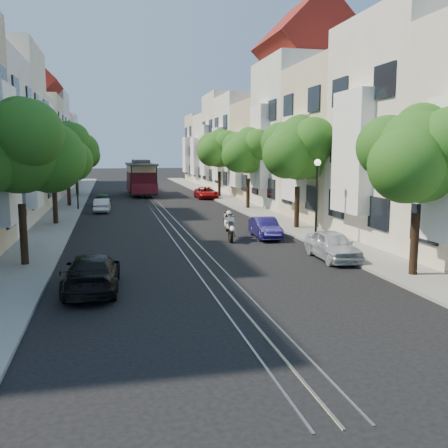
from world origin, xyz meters
TOP-DOWN VIEW (x-y plane):
  - ground at (0.00, 28.00)m, footprint 200.00×200.00m
  - sidewalk_east at (7.25, 28.00)m, footprint 2.50×80.00m
  - sidewalk_west at (-7.25, 28.00)m, footprint 2.50×80.00m
  - rail_left at (-0.55, 28.00)m, footprint 0.06×80.00m
  - rail_slot at (0.00, 28.00)m, footprint 0.06×80.00m
  - rail_right at (0.55, 28.00)m, footprint 0.06×80.00m
  - lane_line at (0.00, 28.00)m, footprint 0.08×80.00m
  - townhouses_east at (11.87, 27.91)m, footprint 7.75×72.00m
  - townhouses_west at (-11.87, 27.91)m, footprint 7.75×72.00m
  - tree_e_a at (7.26, -3.02)m, footprint 4.72×3.87m
  - tree_e_b at (7.26, 8.98)m, footprint 4.93×4.08m
  - tree_e_c at (7.26, 19.98)m, footprint 4.84×3.99m
  - tree_e_d at (7.26, 30.98)m, footprint 5.01×4.16m
  - tree_w_a at (-7.14, 1.98)m, footprint 4.93×4.08m
  - tree_w_b at (-7.14, 13.98)m, footprint 4.72×3.87m
  - tree_w_c at (-7.14, 24.98)m, footprint 5.13×4.28m
  - tree_w_d at (-7.14, 35.98)m, footprint 4.84×3.99m
  - lamp_east at (6.30, 4.00)m, footprint 0.32×0.32m
  - lamp_west at (-6.30, 22.00)m, footprint 0.32×0.32m
  - sportbike_rider at (2.31, 6.08)m, footprint 0.65×2.20m
  - cable_car at (-0.50, 35.36)m, footprint 3.01×9.09m
  - parked_car_e_near at (5.60, 0.53)m, footprint 1.58×3.73m
  - parked_car_e_mid at (4.40, 6.40)m, footprint 1.35×3.42m
  - parked_car_e_far at (5.60, 29.92)m, footprint 1.93×4.18m
  - parked_car_w_near at (-4.40, -2.29)m, footprint 1.95×4.40m
  - parked_car_w_mid at (-4.40, 20.42)m, footprint 1.30×3.30m
  - parked_car_w_far at (-4.40, 25.42)m, footprint 1.51×3.23m

SIDE VIEW (x-z plane):
  - ground at x=0.00m, z-range 0.00..0.00m
  - lane_line at x=0.00m, z-range 0.00..0.01m
  - rail_left at x=-0.55m, z-range 0.00..0.02m
  - rail_slot at x=0.00m, z-range 0.00..0.02m
  - rail_right at x=0.55m, z-range 0.00..0.02m
  - sidewalk_east at x=7.25m, z-range 0.00..0.12m
  - sidewalk_west at x=-7.25m, z-range 0.00..0.12m
  - parked_car_w_mid at x=-4.40m, z-range 0.00..1.07m
  - parked_car_w_far at x=-4.40m, z-range 0.00..1.07m
  - parked_car_e_mid at x=4.40m, z-range 0.00..1.11m
  - parked_car_e_far at x=5.60m, z-range 0.00..1.16m
  - parked_car_e_near at x=5.60m, z-range 0.00..1.26m
  - parked_car_w_near at x=-4.40m, z-range 0.00..1.26m
  - sportbike_rider at x=2.31m, z-range 0.11..1.68m
  - cable_car at x=-0.50m, z-range 0.32..3.79m
  - lamp_east at x=6.30m, z-range 0.77..4.93m
  - lamp_west at x=-6.30m, z-range 0.77..4.93m
  - tree_e_a at x=7.26m, z-range 1.26..7.53m
  - tree_w_b at x=-7.14m, z-range 1.26..7.53m
  - tree_e_c at x=7.26m, z-range 1.34..7.86m
  - tree_w_d at x=-7.14m, z-range 1.34..7.86m
  - tree_e_b at x=7.26m, z-range 1.39..8.07m
  - tree_w_a at x=-7.14m, z-range 1.39..8.07m
  - tree_e_d at x=7.26m, z-range 1.44..8.29m
  - tree_w_c at x=-7.14m, z-range 1.52..8.62m
  - townhouses_west at x=-11.87m, z-range -0.80..10.96m
  - townhouses_east at x=11.87m, z-range -0.82..11.18m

